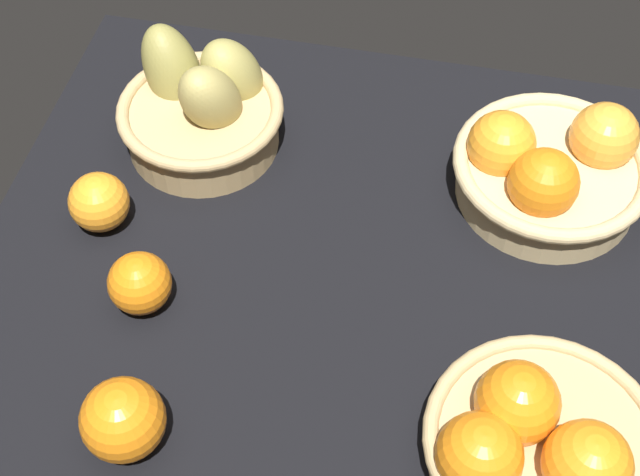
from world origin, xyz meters
TOP-DOWN VIEW (x-y plane):
  - market_tray at (0.00, 0.00)cm, footprint 84.00×72.00cm
  - basket_near_left at (-21.13, -14.93)cm, footprint 23.15×23.15cm
  - basket_near_right_pears at (21.17, -15.93)cm, footprint 21.22×20.37cm
  - basket_far_left at (-22.06, 20.10)cm, footprint 23.32×23.32cm
  - loose_orange_front_gap at (20.72, 9.81)cm, footprint 6.93×6.93cm
  - loose_orange_back_gap at (16.86, 25.75)cm, footprint 8.32×8.32cm
  - loose_orange_side_gap at (28.94, -0.22)cm, footprint 7.00×7.00cm

SIDE VIEW (x-z plane):
  - market_tray at x=0.00cm, z-range 0.00..3.00cm
  - loose_orange_front_gap at x=20.72cm, z-range 3.00..9.93cm
  - loose_orange_side_gap at x=28.94cm, z-range 3.00..10.00cm
  - basket_far_left at x=-22.06cm, z-range 1.60..12.30cm
  - loose_orange_back_gap at x=16.86cm, z-range 3.00..11.32cm
  - basket_near_left at x=-21.13cm, z-range 1.95..13.06cm
  - basket_near_right_pears at x=21.17cm, z-range 0.62..15.43cm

